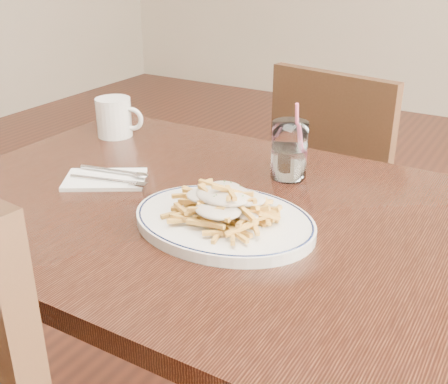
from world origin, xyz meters
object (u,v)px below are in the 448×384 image
Objects in this scene: table at (220,242)px; coffee_mug at (115,117)px; fries_plate at (224,221)px; chair_far at (341,184)px; loaded_fries at (224,200)px; water_glass at (289,154)px.

table is 9.40× the size of coffee_mug.
coffee_mug reaches higher than fries_plate.
table is 0.81m from chair_far.
loaded_fries reaches higher than table.
coffee_mug is (-0.46, 0.23, 0.13)m from table.
coffee_mug is at bearing 149.90° from loaded_fries.
fries_plate is at bearing 180.00° from loaded_fries.
fries_plate is (0.05, -0.07, 0.09)m from table.
fries_plate is at bearing -30.10° from coffee_mug.
chair_far is at bearing 52.01° from coffee_mug.
fries_plate reaches higher than table.
table is at bearing 126.22° from loaded_fries.
water_glass is at bearing 75.88° from table.
fries_plate is at bearing -85.47° from chair_far.
fries_plate is at bearing -53.78° from table.
fries_plate is 1.66× the size of loaded_fries.
loaded_fries is at bearing -90.36° from water_glass.
water_glass is 0.51m from coffee_mug.
chair_far is 2.19× the size of fries_plate.
fries_plate is (0.07, -0.86, 0.26)m from chair_far.
coffee_mug is at bearing 149.90° from fries_plate.
coffee_mug reaches higher than table.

